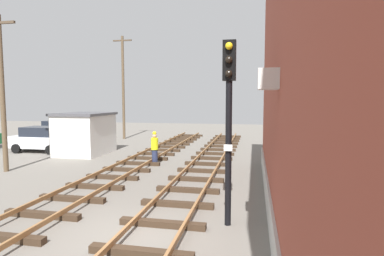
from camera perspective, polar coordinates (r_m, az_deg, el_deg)
ground_plane at (r=8.68m, az=-10.82°, el=-19.30°), size 80.00×80.00×0.00m
track_near_building at (r=8.45m, az=-7.24°, el=-18.97°), size 2.50×47.58×0.32m
track_centre at (r=10.24m, az=-28.60°, el=-15.19°), size 2.50×47.58×0.32m
signal_mast at (r=8.69m, az=6.79°, el=3.14°), size 0.36×0.40×5.21m
control_hut at (r=21.94m, az=-19.10°, el=-0.92°), size 3.00×3.80×2.76m
parked_car_white at (r=24.01m, az=-25.91°, el=-1.83°), size 4.20×2.04×1.76m
parked_car_black at (r=30.63m, az=-23.30°, el=-0.35°), size 4.20×2.04×1.76m
utility_pole_near at (r=18.06m, az=-31.56°, el=5.87°), size 1.80×0.24×7.73m
utility_pole_far at (r=29.62m, az=-12.55°, el=7.56°), size 1.80×0.24×9.45m
track_worker_foreground at (r=17.41m, az=-6.89°, el=-3.69°), size 0.40×0.40×1.87m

